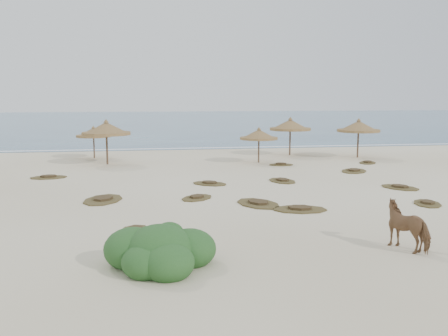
% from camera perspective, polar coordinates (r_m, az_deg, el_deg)
% --- Properties ---
extents(ground, '(160.00, 160.00, 0.00)m').
position_cam_1_polar(ground, '(19.90, 2.50, -5.70)').
color(ground, beige).
rests_on(ground, ground).
extents(ocean, '(200.00, 100.00, 0.01)m').
position_cam_1_polar(ocean, '(94.10, -6.81, 5.39)').
color(ocean, navy).
rests_on(ocean, ground).
extents(foam_line, '(70.00, 0.60, 0.01)m').
position_cam_1_polar(foam_line, '(45.32, -4.16, 2.24)').
color(foam_line, white).
rests_on(foam_line, ground).
extents(palapa_1, '(3.50, 3.50, 3.17)m').
position_cam_1_polar(palapa_1, '(35.65, -13.30, 4.33)').
color(palapa_1, brown).
rests_on(palapa_1, ground).
extents(palapa_2, '(3.02, 3.02, 2.49)m').
position_cam_1_polar(palapa_2, '(39.45, -14.69, 3.89)').
color(palapa_2, brown).
rests_on(palapa_2, ground).
extents(palapa_3, '(3.22, 3.22, 2.56)m').
position_cam_1_polar(palapa_3, '(35.69, 4.01, 3.78)').
color(palapa_3, brown).
rests_on(palapa_3, ground).
extents(palapa_4, '(3.83, 3.83, 3.09)m').
position_cam_1_polar(palapa_4, '(40.33, 7.58, 4.84)').
color(palapa_4, brown).
rests_on(palapa_4, ground).
extents(palapa_5, '(3.79, 3.79, 3.05)m').
position_cam_1_polar(palapa_5, '(39.88, 15.13, 4.55)').
color(palapa_5, brown).
rests_on(palapa_5, ground).
extents(horse, '(1.51, 1.94, 1.49)m').
position_cam_1_polar(horse, '(16.87, 20.37, -6.20)').
color(horse, brown).
rests_on(horse, ground).
extents(bush, '(3.22, 2.83, 1.44)m').
position_cam_1_polar(bush, '(14.33, -7.28, -9.43)').
color(bush, '#2E622A').
rests_on(bush, ground).
extents(scrub_1, '(2.28, 2.90, 0.16)m').
position_cam_1_polar(scrub_1, '(23.71, -13.67, -3.51)').
color(scrub_1, brown).
rests_on(scrub_1, ground).
extents(scrub_2, '(2.07, 2.14, 0.16)m').
position_cam_1_polar(scrub_2, '(23.49, -3.12, -3.39)').
color(scrub_2, brown).
rests_on(scrub_2, ground).
extents(scrub_3, '(1.71, 2.25, 0.16)m').
position_cam_1_polar(scrub_3, '(28.24, 6.67, -1.43)').
color(scrub_3, brown).
rests_on(scrub_3, ground).
extents(scrub_4, '(2.20, 2.48, 0.16)m').
position_cam_1_polar(scrub_4, '(27.63, 19.47, -2.08)').
color(scrub_4, brown).
rests_on(scrub_4, ground).
extents(scrub_5, '(2.56, 2.76, 0.16)m').
position_cam_1_polar(scrub_5, '(32.72, 14.62, -0.30)').
color(scrub_5, brown).
rests_on(scrub_5, ground).
extents(scrub_6, '(2.23, 1.57, 0.16)m').
position_cam_1_polar(scrub_6, '(30.99, -19.42, -0.98)').
color(scrub_6, brown).
rests_on(scrub_6, ground).
extents(scrub_7, '(1.78, 1.26, 0.16)m').
position_cam_1_polar(scrub_7, '(34.70, 6.53, 0.40)').
color(scrub_7, brown).
rests_on(scrub_7, ground).
extents(scrub_9, '(2.36, 2.86, 0.16)m').
position_cam_1_polar(scrub_9, '(22.30, 3.92, -4.03)').
color(scrub_9, brown).
rests_on(scrub_9, ground).
extents(scrub_10, '(1.88, 2.09, 0.16)m').
position_cam_1_polar(scrub_10, '(36.94, 16.08, 0.61)').
color(scrub_10, brown).
rests_on(scrub_10, ground).
extents(scrub_11, '(1.26, 1.80, 0.16)m').
position_cam_1_polar(scrub_11, '(18.11, -10.13, -7.08)').
color(scrub_11, brown).
rests_on(scrub_11, ground).
extents(scrub_12, '(1.64, 2.03, 0.16)m').
position_cam_1_polar(scrub_12, '(24.03, 22.21, -3.74)').
color(scrub_12, brown).
rests_on(scrub_12, ground).
extents(scrub_13, '(2.34, 2.20, 0.16)m').
position_cam_1_polar(scrub_13, '(27.19, -1.65, -1.76)').
color(scrub_13, brown).
rests_on(scrub_13, ground).
extents(scrub_14, '(2.51, 1.84, 0.16)m').
position_cam_1_polar(scrub_14, '(21.40, 8.67, -4.65)').
color(scrub_14, brown).
rests_on(scrub_14, ground).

